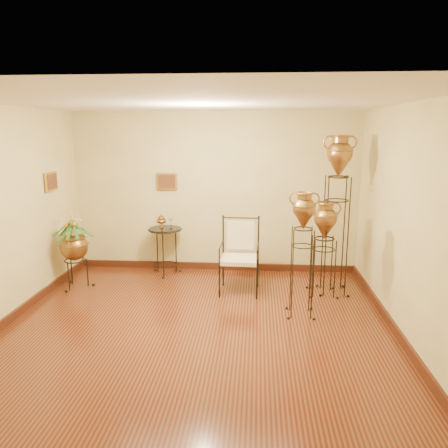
# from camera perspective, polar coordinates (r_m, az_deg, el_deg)

# --- Properties ---
(ground) EXTENTS (5.00, 5.00, 0.00)m
(ground) POSITION_cam_1_polar(r_m,az_deg,el_deg) (5.72, -3.60, -13.60)
(ground) COLOR #5C3115
(ground) RESTS_ON ground
(room_shell) EXTENTS (5.02, 5.02, 2.81)m
(room_shell) POSITION_cam_1_polar(r_m,az_deg,el_deg) (5.21, -3.91, 3.86)
(room_shell) COLOR beige
(room_shell) RESTS_ON ground
(amphora_tall) EXTENTS (0.50, 0.50, 2.44)m
(amphora_tall) POSITION_cam_1_polar(r_m,az_deg,el_deg) (6.80, 14.45, 1.30)
(amphora_tall) COLOR black
(amphora_tall) RESTS_ON ground
(amphora_mid) EXTENTS (0.48, 0.48, 1.72)m
(amphora_mid) POSITION_cam_1_polar(r_m,az_deg,el_deg) (5.93, 10.18, -3.83)
(amphora_mid) COLOR black
(amphora_mid) RESTS_ON ground
(amphora_short) EXTENTS (0.49, 0.49, 1.47)m
(amphora_short) POSITION_cam_1_polar(r_m,az_deg,el_deg) (6.80, 12.91, -3.08)
(amphora_short) COLOR black
(amphora_short) RESTS_ON ground
(planter_urn) EXTENTS (0.85, 0.85, 1.30)m
(planter_urn) POSITION_cam_1_polar(r_m,az_deg,el_deg) (7.32, -19.03, -2.41)
(planter_urn) COLOR black
(planter_urn) RESTS_ON ground
(armchair) EXTENTS (0.67, 0.62, 1.15)m
(armchair) POSITION_cam_1_polar(r_m,az_deg,el_deg) (6.74, 2.03, -4.25)
(armchair) COLOR black
(armchair) RESTS_ON ground
(side_table) EXTENTS (0.58, 0.58, 1.04)m
(side_table) POSITION_cam_1_polar(r_m,az_deg,el_deg) (7.70, -7.66, -3.41)
(side_table) COLOR black
(side_table) RESTS_ON ground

